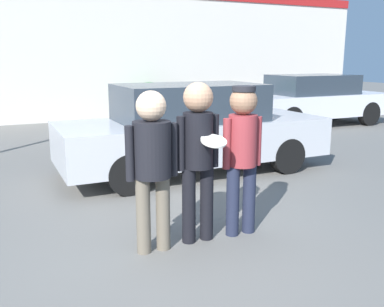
{
  "coord_description": "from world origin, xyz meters",
  "views": [
    {
      "loc": [
        -1.78,
        -4.02,
        2.01
      ],
      "look_at": [
        0.19,
        0.19,
        0.97
      ],
      "focal_mm": 40.0,
      "sensor_mm": 36.0,
      "label": 1
    }
  ],
  "objects": [
    {
      "name": "shrub",
      "position": [
        2.96,
        9.43,
        0.63
      ],
      "size": [
        1.25,
        1.25,
        1.25
      ],
      "color": "#387A3D",
      "rests_on": "ground"
    },
    {
      "name": "person_middle_with_frisbee",
      "position": [
        0.19,
        0.04,
        1.06
      ],
      "size": [
        0.49,
        0.54,
        1.77
      ],
      "color": "black",
      "rests_on": "ground"
    },
    {
      "name": "parked_car_near",
      "position": [
        1.4,
        2.76,
        0.78
      ],
      "size": [
        4.73,
        1.78,
        1.58
      ],
      "color": "#B7BABF",
      "rests_on": "ground"
    },
    {
      "name": "parked_car_far",
      "position": [
        7.12,
        6.27,
        0.78
      ],
      "size": [
        4.76,
        1.85,
        1.53
      ],
      "color": "silver",
      "rests_on": "ground"
    },
    {
      "name": "person_right",
      "position": [
        0.73,
        0.01,
        1.03
      ],
      "size": [
        0.49,
        0.32,
        1.72
      ],
      "color": "#1E2338",
      "rests_on": "ground"
    },
    {
      "name": "storefront_building",
      "position": [
        0.0,
        10.25,
        2.2
      ],
      "size": [
        24.0,
        0.22,
        4.34
      ],
      "color": "silver",
      "rests_on": "ground"
    },
    {
      "name": "person_left",
      "position": [
        -0.35,
        0.0,
        1.02
      ],
      "size": [
        0.56,
        0.39,
        1.7
      ],
      "color": "#665B4C",
      "rests_on": "ground"
    },
    {
      "name": "ground_plane",
      "position": [
        0.0,
        0.0,
        0.0
      ],
      "size": [
        56.0,
        56.0,
        0.0
      ],
      "primitive_type": "plane",
      "color": "#66635E"
    }
  ]
}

